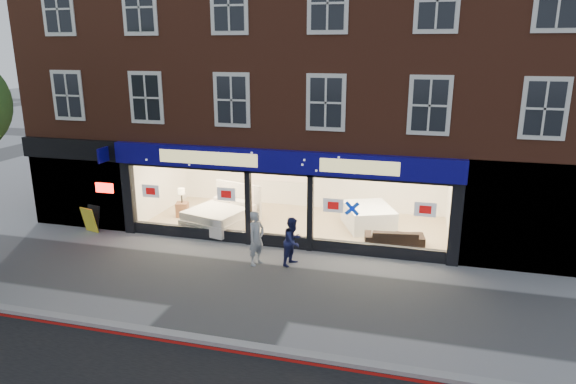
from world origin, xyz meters
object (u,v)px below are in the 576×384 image
at_px(pedestrian_grey, 256,238).
at_px(display_bed, 222,215).
at_px(a_board, 91,219).
at_px(pedestrian_blue, 293,241).
at_px(mattress_stack, 368,217).
at_px(sofa, 394,237).

bearing_deg(pedestrian_grey, display_bed, 62.78).
xyz_separation_m(display_bed, pedestrian_grey, (2.29, -2.81, 0.36)).
distance_m(display_bed, a_board, 4.65).
distance_m(pedestrian_grey, pedestrian_blue, 1.11).
bearing_deg(a_board, mattress_stack, 30.78).
relative_size(mattress_stack, pedestrian_grey, 1.44).
distance_m(display_bed, pedestrian_grey, 3.64).
bearing_deg(a_board, pedestrian_grey, 4.41).
distance_m(a_board, pedestrian_grey, 6.75).
xyz_separation_m(mattress_stack, a_board, (-9.56, -2.80, -0.02)).
bearing_deg(pedestrian_blue, display_bed, 71.94).
relative_size(sofa, pedestrian_grey, 1.14).
height_order(mattress_stack, sofa, mattress_stack).
distance_m(display_bed, mattress_stack, 5.34).
bearing_deg(mattress_stack, pedestrian_blue, -116.63).
height_order(a_board, pedestrian_grey, pedestrian_grey).
bearing_deg(display_bed, a_board, -143.69).
height_order(sofa, a_board, a_board).
distance_m(sofa, a_board, 10.67).
distance_m(mattress_stack, pedestrian_grey, 4.95).
bearing_deg(pedestrian_blue, pedestrian_grey, 123.37).
height_order(display_bed, pedestrian_blue, pedestrian_blue).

